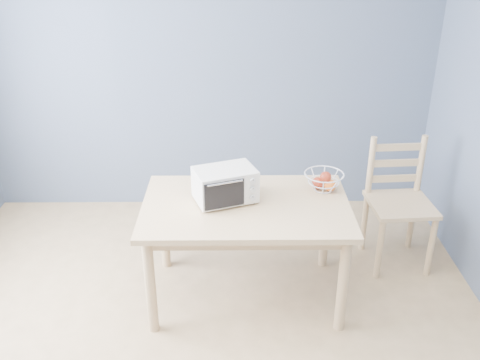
{
  "coord_description": "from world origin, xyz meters",
  "views": [
    {
      "loc": [
        0.25,
        -2.35,
        2.47
      ],
      "look_at": [
        0.28,
        0.82,
        0.93
      ],
      "focal_mm": 40.0,
      "sensor_mm": 36.0,
      "label": 1
    }
  ],
  "objects_px": {
    "dining_chair": "(398,204)",
    "toaster_oven": "(223,185)",
    "fruit_basket": "(324,181)",
    "dining_table": "(246,217)"
  },
  "relations": [
    {
      "from": "dining_table",
      "to": "fruit_basket",
      "type": "height_order",
      "value": "fruit_basket"
    },
    {
      "from": "dining_chair",
      "to": "toaster_oven",
      "type": "bearing_deg",
      "value": -166.77
    },
    {
      "from": "toaster_oven",
      "to": "dining_table",
      "type": "bearing_deg",
      "value": -35.94
    },
    {
      "from": "fruit_basket",
      "to": "dining_chair",
      "type": "height_order",
      "value": "dining_chair"
    },
    {
      "from": "dining_table",
      "to": "toaster_oven",
      "type": "distance_m",
      "value": 0.28
    },
    {
      "from": "dining_table",
      "to": "fruit_basket",
      "type": "xyz_separation_m",
      "value": [
        0.55,
        0.21,
        0.17
      ]
    },
    {
      "from": "dining_table",
      "to": "toaster_oven",
      "type": "xyz_separation_m",
      "value": [
        -0.15,
        0.04,
        0.22
      ]
    },
    {
      "from": "toaster_oven",
      "to": "dining_chair",
      "type": "relative_size",
      "value": 0.47
    },
    {
      "from": "dining_chair",
      "to": "fruit_basket",
      "type": "bearing_deg",
      "value": -162.39
    },
    {
      "from": "dining_chair",
      "to": "dining_table",
      "type": "bearing_deg",
      "value": -162.87
    }
  ]
}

